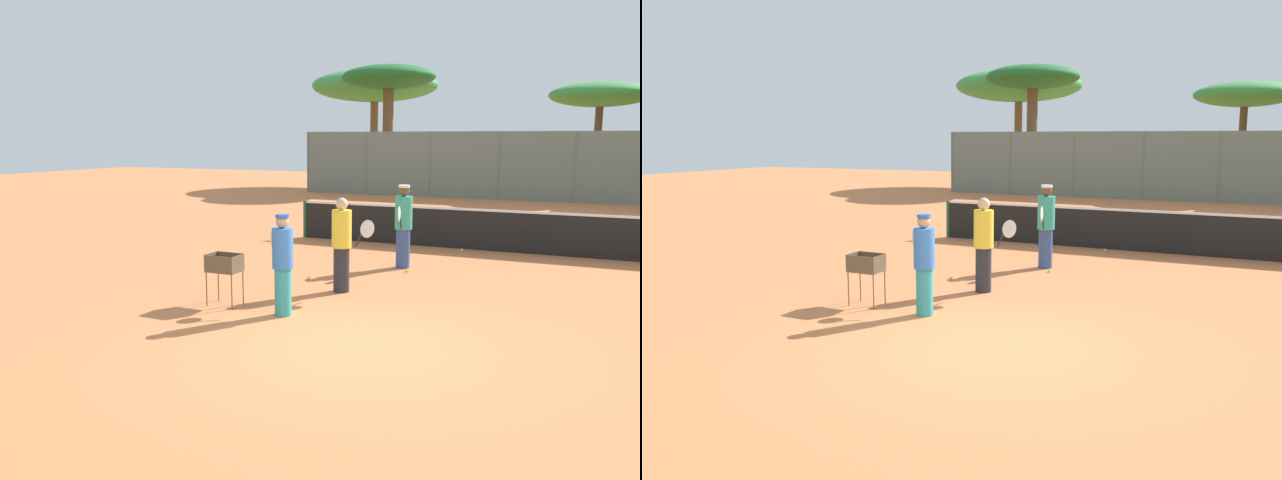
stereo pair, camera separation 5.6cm
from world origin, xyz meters
TOP-DOWN VIEW (x-y plane):
  - ground_plane at (0.00, 0.00)m, footprint 80.00×80.00m
  - tennis_net at (0.00, 8.40)m, footprint 9.91×0.10m
  - back_fence at (0.00, 22.07)m, footprint 22.97×0.08m
  - tree_0 at (-9.54, 26.99)m, footprint 7.22×7.22m
  - tree_1 at (-7.70, 24.01)m, footprint 4.86×4.86m
  - tree_3 at (2.41, 25.13)m, footprint 4.64×4.64m
  - player_white_outfit at (-1.70, 1.03)m, footprint 0.71×0.68m
  - player_red_cap at (-1.43, 2.88)m, footprint 0.92×0.37m
  - player_yellow_shirt at (-1.04, 5.46)m, footprint 0.38×0.94m
  - ball_cart at (-2.89, 1.15)m, footprint 0.56×0.41m
  - tennis_ball_0 at (-2.45, 3.56)m, footprint 0.07×0.07m
  - tennis_ball_1 at (-0.82, 5.05)m, footprint 0.07×0.07m
  - tennis_ball_2 at (-0.27, 8.04)m, footprint 0.07×0.07m
  - tennis_ball_3 at (-0.96, 5.40)m, footprint 0.07×0.07m
  - tennis_ball_4 at (-2.03, 1.64)m, footprint 0.07×0.07m

SIDE VIEW (x-z plane):
  - ground_plane at x=0.00m, z-range 0.00..0.00m
  - tennis_ball_0 at x=-2.45m, z-range 0.00..0.07m
  - tennis_ball_1 at x=-0.82m, z-range 0.00..0.07m
  - tennis_ball_2 at x=-0.27m, z-range 0.00..0.07m
  - tennis_ball_3 at x=-0.96m, z-range 0.00..0.07m
  - tennis_ball_4 at x=-2.03m, z-range 0.00..0.07m
  - tennis_net at x=0.00m, z-range 0.02..1.09m
  - ball_cart at x=-2.89m, z-range 0.22..1.12m
  - player_white_outfit at x=-1.70m, z-range 0.03..1.69m
  - player_red_cap at x=-1.43m, z-range 0.02..1.80m
  - player_yellow_shirt at x=-1.04m, z-range 0.03..1.88m
  - back_fence at x=0.00m, z-range 0.00..3.15m
  - tree_3 at x=2.41m, z-range 2.08..7.52m
  - tree_0 at x=-9.54m, z-range 2.41..9.10m
  - tree_1 at x=-7.70m, z-range 2.50..9.07m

